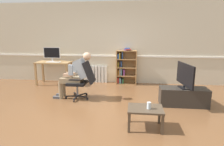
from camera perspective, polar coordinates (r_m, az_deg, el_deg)
name	(u,v)px	position (r m, az deg, el deg)	size (l,w,h in m)	color
ground_plane	(101,113)	(4.14, -3.51, -11.94)	(18.00, 18.00, 0.00)	brown
back_wall	(114,43)	(6.42, 0.55, 9.02)	(12.00, 0.13, 2.70)	beige
computer_desk	(54,65)	(6.52, -17.24, 2.21)	(1.13, 0.57, 0.76)	tan
imac_monitor	(52,53)	(6.57, -17.80, 5.74)	(0.57, 0.14, 0.47)	silver
keyboard	(53,62)	(6.36, -17.55, 3.17)	(0.43, 0.12, 0.02)	white
computer_mouse	(60,62)	(6.28, -15.55, 3.25)	(0.06, 0.10, 0.03)	white
bookshelf	(125,67)	(6.27, 4.00, 1.74)	(0.67, 0.29, 1.21)	#AD7F4C
radiator	(96,74)	(6.54, -4.78, -0.32)	(0.75, 0.08, 0.58)	white
office_chair	(83,79)	(4.89, -8.94, -1.78)	(0.78, 0.61, 0.98)	black
person_seated	(76,74)	(4.92, -10.92, -0.30)	(1.01, 0.40, 1.21)	#937F60
tv_stand	(183,97)	(4.76, 20.84, -6.73)	(1.09, 0.43, 0.42)	#2D2823
tv_screen	(185,75)	(4.63, 21.33, -0.67)	(0.24, 0.88, 0.58)	black
coffee_table	(145,111)	(3.45, 10.07, -11.29)	(0.62, 0.46, 0.38)	#4C3D2D
drinking_glass	(149,105)	(3.38, 11.15, -9.66)	(0.07, 0.07, 0.12)	silver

